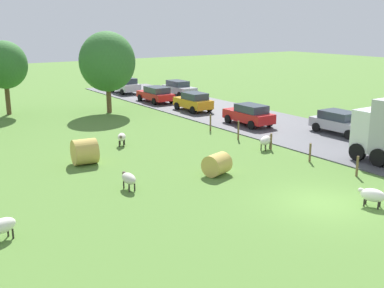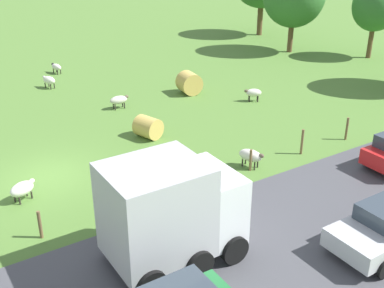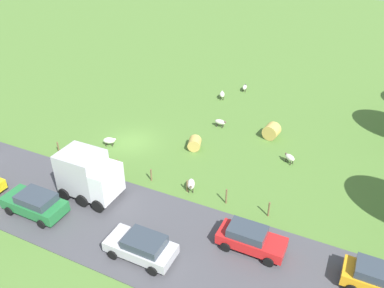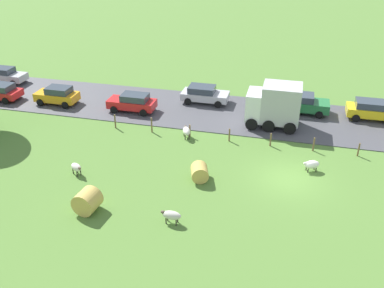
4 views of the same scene
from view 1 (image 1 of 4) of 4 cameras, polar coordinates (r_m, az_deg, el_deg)
ground_plane at (r=21.26m, az=15.36°, el=-6.85°), size 160.00×160.00×0.00m
sheep_0 at (r=29.14m, az=8.84°, el=0.43°), size 1.26×0.94×0.85m
sheep_1 at (r=21.34m, az=20.82°, el=-5.76°), size 0.91×1.19×0.79m
sheep_2 at (r=22.13m, az=-7.60°, el=-4.13°), size 0.53×1.19×0.79m
sheep_4 at (r=30.04m, az=-8.44°, el=0.82°), size 0.92×1.07×0.80m
sheep_5 at (r=18.27m, az=-21.82°, el=-9.12°), size 1.19×0.87×0.82m
hay_bale_0 at (r=24.05m, az=3.00°, el=-2.46°), size 1.49×1.42×1.11m
hay_bale_1 at (r=26.45m, az=-12.74°, el=-0.91°), size 1.42×1.54×1.40m
tree_0 at (r=42.43m, az=-21.56°, el=8.80°), size 3.68×3.68×6.11m
tree_3 at (r=40.96m, az=-10.13°, el=9.68°), size 4.70×4.70×6.84m
fence_post_2 at (r=25.21m, az=19.20°, el=-2.54°), size 0.12×0.12×1.05m
fence_post_3 at (r=27.08m, az=13.98°, el=-1.00°), size 0.12×0.12×1.06m
fence_post_4 at (r=29.18m, az=9.46°, el=0.29°), size 0.12×0.12×1.01m
fence_post_5 at (r=31.40m, az=5.58°, el=1.65°), size 0.12×0.12×1.26m
fence_post_6 at (r=33.81m, az=2.23°, el=2.56°), size 0.12×0.12×1.19m
car_0 at (r=46.02m, az=-4.37°, el=6.00°), size 2.07×4.33×1.50m
car_1 at (r=35.70m, az=6.88°, el=3.56°), size 1.93×4.15×1.57m
car_2 at (r=52.38m, az=-7.99°, el=6.99°), size 2.13×3.82×1.64m
car_3 at (r=49.99m, az=-1.58°, el=6.73°), size 1.93×4.28×1.56m
car_5 at (r=41.26m, az=0.17°, el=5.14°), size 1.94×3.83×1.60m
car_8 at (r=34.30m, az=17.42°, el=2.53°), size 2.14×4.26×1.53m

